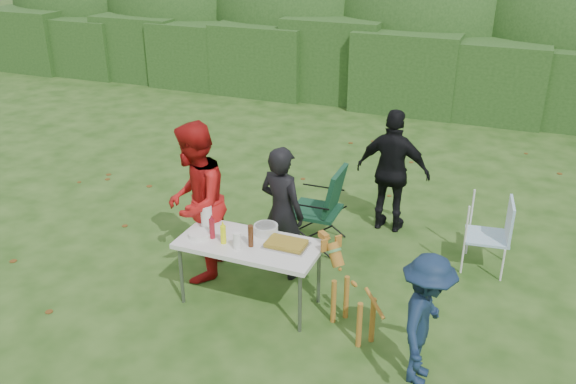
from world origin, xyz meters
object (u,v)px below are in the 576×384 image
at_px(dog, 353,295).
at_px(person_black_puffy, 393,171).
at_px(camping_chair, 315,206).
at_px(beer_bottle, 251,236).
at_px(mustard_bottle, 223,235).
at_px(folding_table, 249,247).
at_px(person_red_jacket, 195,202).
at_px(ketchup_bottle, 212,229).
at_px(child, 425,320).
at_px(lawn_chair, 487,234).
at_px(person_cook, 282,213).
at_px(paper_towel_roll, 207,217).

bearing_deg(dog, person_black_puffy, -47.14).
bearing_deg(camping_chair, dog, 120.62).
bearing_deg(beer_bottle, mustard_bottle, -170.72).
height_order(folding_table, person_red_jacket, person_red_jacket).
relative_size(person_red_jacket, ketchup_bottle, 8.41).
height_order(child, camping_chair, child).
height_order(child, lawn_chair, child).
height_order(person_cook, camping_chair, person_cook).
bearing_deg(camping_chair, person_cook, 80.57).
distance_m(person_red_jacket, lawn_chair, 3.42).
height_order(person_black_puffy, child, person_black_puffy).
distance_m(lawn_chair, mustard_bottle, 3.13).
bearing_deg(folding_table, person_cook, 83.02).
bearing_deg(paper_towel_roll, child, -14.15).
xyz_separation_m(person_red_jacket, camping_chair, (1.01, 1.18, -0.39)).
distance_m(mustard_bottle, paper_towel_roll, 0.40).
distance_m(child, mustard_bottle, 2.23).
height_order(lawn_chair, beer_bottle, beer_bottle).
distance_m(camping_chair, beer_bottle, 1.59).
xyz_separation_m(person_cook, camping_chair, (0.12, 0.80, -0.25)).
bearing_deg(mustard_bottle, paper_towel_roll, 144.26).
relative_size(person_black_puffy, child, 1.30).
xyz_separation_m(person_cook, dog, (1.08, -0.76, -0.36)).
distance_m(person_red_jacket, beer_bottle, 0.93).
bearing_deg(folding_table, beer_bottle, -50.75).
bearing_deg(mustard_bottle, person_red_jacket, 143.91).
xyz_separation_m(child, beer_bottle, (-1.89, 0.44, 0.22)).
distance_m(lawn_chair, paper_towel_roll, 3.28).
xyz_separation_m(folding_table, lawn_chair, (2.26, 1.72, -0.24)).
height_order(dog, lawn_chair, lawn_chair).
bearing_deg(person_cook, lawn_chair, -138.86).
bearing_deg(person_red_jacket, dog, 62.78).
relative_size(mustard_bottle, paper_towel_roll, 0.77).
distance_m(child, camping_chair, 2.65).
bearing_deg(mustard_bottle, camping_chair, 74.52).
height_order(person_black_puffy, camping_chair, person_black_puffy).
height_order(person_cook, mustard_bottle, person_cook).
distance_m(folding_table, lawn_chair, 2.85).
relative_size(person_cook, person_black_puffy, 0.96).
bearing_deg(person_black_puffy, child, 112.10).
bearing_deg(child, beer_bottle, 78.24).
distance_m(person_cook, mustard_bottle, 0.86).
height_order(person_black_puffy, ketchup_bottle, person_black_puffy).
relative_size(dog, mustard_bottle, 4.51).
xyz_separation_m(camping_chair, beer_bottle, (-0.15, -1.55, 0.32)).
xyz_separation_m(person_black_puffy, ketchup_bottle, (-1.38, -2.33, 0.02)).
relative_size(child, ketchup_bottle, 5.79).
bearing_deg(lawn_chair, ketchup_bottle, 25.84).
distance_m(child, ketchup_bottle, 2.39).
distance_m(person_black_puffy, mustard_bottle, 2.68).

